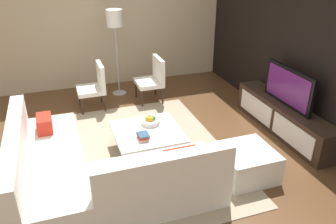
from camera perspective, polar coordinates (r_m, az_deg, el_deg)
The scene contains 14 objects.
ground_plane at distance 5.05m, azimuth -4.16°, elevation -7.60°, with size 14.00×14.00×0.00m, color brown.
feature_wall_back at distance 5.70m, azimuth 22.97°, elevation 9.87°, with size 6.40×0.12×2.80m, color black.
side_wall_left at distance 7.51m, azimuth -9.66°, elevation 15.04°, with size 0.12×5.20×2.80m, color #C6B28E.
area_rug at distance 5.13m, azimuth -4.46°, elevation -6.97°, with size 3.36×2.46×0.01m, color tan.
media_console at distance 5.90m, azimuth 18.82°, elevation -0.97°, with size 2.20×0.43×0.50m.
television at distance 5.68m, azimuth 19.62°, elevation 4.03°, with size 1.12×0.06×0.61m.
sectional_couch at distance 4.36m, azimuth -13.24°, elevation -9.82°, with size 2.32×2.43×0.83m.
coffee_table at distance 5.04m, azimuth -3.43°, elevation -4.90°, with size 0.97×0.97×0.38m.
accent_chair_near at distance 6.48m, azimuth -12.16°, elevation 4.67°, with size 0.53×0.50×0.87m.
floor_lamp at distance 6.81m, azimuth -8.96°, elevation 14.46°, with size 0.31×0.31×1.73m.
ottoman at distance 4.68m, azimuth 12.96°, elevation -8.37°, with size 0.70×0.70×0.40m, color white.
fruit_bowl at distance 5.11m, azimuth -2.99°, elevation -1.50°, with size 0.28×0.28×0.14m.
accent_chair_far at distance 6.69m, azimuth -2.51°, elevation 5.95°, with size 0.57×0.50×0.87m.
book_stack at distance 4.73m, azimuth -4.23°, elevation -4.09°, with size 0.20×0.15×0.09m.
Camera 1 is at (4.08, -1.02, 2.80)m, focal length 36.18 mm.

